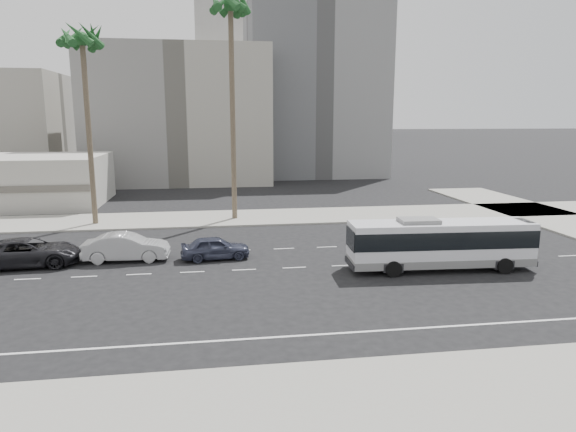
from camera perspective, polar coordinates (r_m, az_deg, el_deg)
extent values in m
plane|color=black|center=(30.92, 6.24, -5.60)|extent=(700.00, 700.00, 0.00)
cube|color=gray|center=(45.64, 1.37, 0.00)|extent=(120.00, 7.00, 0.15)
cube|color=gray|center=(17.52, 19.83, -19.63)|extent=(120.00, 7.00, 0.15)
cube|color=gray|center=(73.77, -12.01, 10.96)|extent=(24.00, 18.00, 18.00)
cube|color=slate|center=(82.24, 2.66, 13.96)|extent=(20.00, 20.00, 26.00)
cube|color=beige|center=(279.01, -7.41, 13.68)|extent=(42.00, 42.00, 44.00)
cube|color=beige|center=(283.36, -7.62, 21.37)|extent=(26.00, 26.00, 32.00)
cube|color=#5B5C62|center=(265.23, 3.26, 16.71)|extent=(26.00, 26.00, 70.00)
cube|color=#5B5C62|center=(299.64, 6.91, 15.04)|extent=(22.00, 22.00, 60.00)
cube|color=silver|center=(30.92, 16.82, -2.83)|extent=(10.79, 2.89, 2.40)
cube|color=black|center=(30.84, 16.85, -2.25)|extent=(10.86, 2.95, 1.01)
cube|color=slate|center=(31.18, 16.71, -4.72)|extent=(10.81, 2.93, 0.46)
cube|color=slate|center=(30.08, 14.57, -0.57)|extent=(2.28, 1.58, 0.28)
cube|color=#262628|center=(33.16, 24.88, -0.60)|extent=(0.64, 1.68, 0.28)
cylinder|color=black|center=(31.82, 23.19, -5.10)|extent=(0.92, 0.28, 0.92)
cylinder|color=black|center=(33.77, 21.12, -4.05)|extent=(0.92, 0.28, 0.92)
cylinder|color=black|center=(28.99, 12.02, -5.97)|extent=(0.92, 0.28, 0.92)
cylinder|color=black|center=(31.11, 10.52, -4.73)|extent=(0.92, 0.28, 0.92)
imported|color=#33374A|center=(32.33, -8.21, -3.55)|extent=(2.13, 4.46, 1.47)
imported|color=#A7A7A9|center=(33.20, -17.76, -3.36)|extent=(1.94, 5.25, 1.72)
imported|color=black|center=(34.27, -27.28, -3.66)|extent=(3.33, 6.32, 1.69)
cylinder|color=brown|center=(43.76, -6.25, 10.95)|extent=(0.48, 0.48, 17.59)
cylinder|color=brown|center=(44.30, -21.51, 8.35)|extent=(0.46, 0.46, 14.63)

